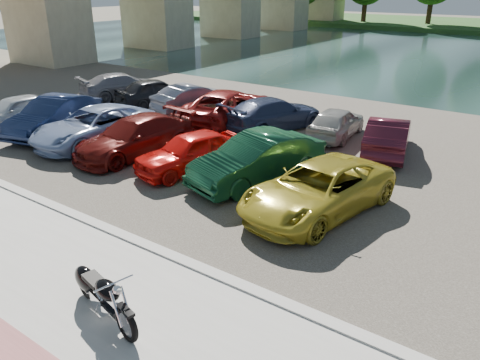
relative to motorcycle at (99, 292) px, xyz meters
The scene contains 19 objects.
ground 0.63m from the motorcycle, 118.12° to the left, with size 200.00×200.00×0.00m, color #595447.
promenade 0.91m from the motorcycle, 100.31° to the right, with size 60.00×6.00×0.10m, color #ADA9A3.
kerb 2.31m from the motorcycle, 93.44° to the left, with size 60.00×0.30×0.14m, color #ADA9A3.
parking_lot 11.27m from the motorcycle, 90.69° to the left, with size 60.00×18.00×0.04m, color #3C3830.
motorcycle is the anchor object (origin of this frame).
car_0 14.90m from the motorcycle, 154.72° to the left, with size 1.59×3.95×1.35m, color silver.
car_1 12.88m from the motorcycle, 148.91° to the left, with size 1.62×4.65×1.53m, color #162347.
car_2 10.91m from the motorcycle, 141.76° to the left, with size 2.36×5.12×1.42m, color #879BC4.
car_3 9.21m from the motorcycle, 132.79° to the left, with size 1.96×4.82×1.40m, color #59100C.
car_4 7.62m from the motorcycle, 117.60° to the left, with size 1.59×3.95×1.34m, color red.
car_5 7.31m from the motorcycle, 98.97° to the left, with size 1.63×4.68×1.54m, color #113F26.
car_6 6.53m from the motorcycle, 77.68° to the left, with size 2.30×4.99×1.39m, color gold.
car_7 18.84m from the motorcycle, 137.05° to the left, with size 1.91×4.70×1.36m, color gray.
car_8 16.92m from the motorcycle, 131.25° to the left, with size 1.67×4.15×1.41m, color black.
car_9 15.34m from the motorcycle, 123.84° to the left, with size 1.47×4.20×1.39m, color slate.
car_10 13.80m from the motorcycle, 116.33° to the left, with size 2.48×5.38×1.49m, color maroon.
car_11 13.00m from the motorcycle, 106.94° to the left, with size 1.98×4.88×1.42m, color #2A3251.
car_12 13.08m from the motorcycle, 94.82° to the left, with size 1.50×3.74×1.27m, color #A09F9B.
car_13 12.40m from the motorcycle, 84.00° to the left, with size 1.45×4.15×1.37m, color #491321.
Camera 1 is at (6.58, -4.69, 5.98)m, focal length 35.00 mm.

